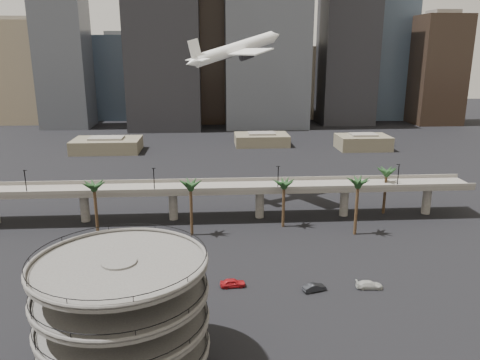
{
  "coord_description": "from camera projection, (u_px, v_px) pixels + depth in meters",
  "views": [
    {
      "loc": [
        -1.5,
        -58.04,
        41.44
      ],
      "look_at": [
        4.17,
        28.0,
        17.54
      ],
      "focal_mm": 35.0,
      "sensor_mm": 36.0,
      "label": 1
    }
  ],
  "objects": [
    {
      "name": "parking_ramp",
      "position": [
        122.0,
        307.0,
        59.68
      ],
      "size": [
        22.2,
        22.2,
        17.35
      ],
      "color": "#504D4A",
      "rests_on": "ground"
    },
    {
      "name": "car_a",
      "position": [
        233.0,
        283.0,
        84.79
      ],
      "size": [
        4.7,
        2.14,
        1.56
      ],
      "primitive_type": "imported",
      "rotation": [
        0.0,
        0.0,
        1.64
      ],
      "color": "red",
      "rests_on": "ground"
    },
    {
      "name": "skyline",
      "position": [
        237.0,
        41.0,
        264.13
      ],
      "size": [
        269.0,
        86.0,
        128.32
      ],
      "color": "gray",
      "rests_on": "ground"
    },
    {
      "name": "ground",
      "position": [
        224.0,
        350.0,
        66.97
      ],
      "size": [
        700.0,
        700.0,
        0.0
      ],
      "primitive_type": "plane",
      "color": "black",
      "rests_on": "ground"
    },
    {
      "name": "overpass",
      "position": [
        217.0,
        191.0,
        117.89
      ],
      "size": [
        130.0,
        9.3,
        14.7
      ],
      "color": "#69645D",
      "rests_on": "ground"
    },
    {
      "name": "car_c",
      "position": [
        369.0,
        285.0,
        84.3
      ],
      "size": [
        4.89,
        2.27,
        1.38
      ],
      "primitive_type": "imported",
      "rotation": [
        0.0,
        0.0,
        1.5
      ],
      "color": "silver",
      "rests_on": "ground"
    },
    {
      "name": "car_b",
      "position": [
        314.0,
        287.0,
        83.32
      ],
      "size": [
        4.54,
        2.66,
        1.42
      ],
      "primitive_type": "imported",
      "rotation": [
        0.0,
        0.0,
        1.86
      ],
      "color": "black",
      "rests_on": "ground"
    },
    {
      "name": "airborne_jet",
      "position": [
        235.0,
        49.0,
        125.77
      ],
      "size": [
        28.26,
        26.36,
        10.84
      ],
      "rotation": [
        0.0,
        -0.25,
        0.55
      ],
      "color": "white",
      "rests_on": "ground"
    },
    {
      "name": "low_buildings",
      "position": [
        229.0,
        142.0,
        203.47
      ],
      "size": [
        135.0,
        27.5,
        6.8
      ],
      "color": "#6A624E",
      "rests_on": "ground"
    },
    {
      "name": "palm_trees",
      "position": [
        266.0,
        183.0,
        110.05
      ],
      "size": [
        76.4,
        18.4,
        14.0
      ],
      "color": "#4D3721",
      "rests_on": "ground"
    }
  ]
}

